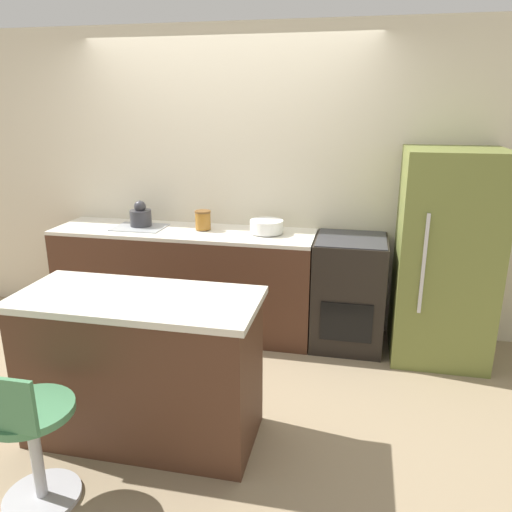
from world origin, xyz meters
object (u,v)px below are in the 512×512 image
Objects in this scene: oven_range at (349,292)px; stool_chair at (29,437)px; mixing_bowl at (267,226)px; kettle at (141,216)px; refrigerator at (445,257)px.

oven_range is 2.60m from stool_chair.
mixing_bowl reaches higher than stool_chair.
kettle is 0.80× the size of mixing_bowl.
oven_range is 4.12× the size of kettle.
stool_chair is at bearing -80.56° from kettle.
stool_chair is at bearing -124.47° from oven_range.
mixing_bowl is (-1.43, 0.09, 0.15)m from refrigerator.
kettle is at bearing 99.44° from stool_chair.
refrigerator is 2.01× the size of stool_chair.
stool_chair is at bearing -109.29° from mixing_bowl.
kettle is (-1.84, 0.04, 0.55)m from oven_range.
refrigerator is 7.35× the size of kettle.
stool_chair is (-2.19, -2.11, -0.43)m from refrigerator.
oven_range reaches higher than stool_chair.
kettle is at bearing 180.00° from mixing_bowl.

